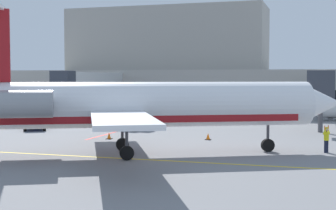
{
  "coord_description": "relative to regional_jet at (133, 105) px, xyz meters",
  "views": [
    {
      "loc": [
        11.56,
        -30.09,
        5.23
      ],
      "look_at": [
        0.01,
        7.2,
        3.0
      ],
      "focal_mm": 53.88,
      "sensor_mm": 36.0,
      "label": 1
    }
  ],
  "objects": [
    {
      "name": "baggage_tug",
      "position": [
        -5.45,
        15.1,
        -2.35
      ],
      "size": [
        2.26,
        3.33,
        2.21
      ],
      "color": "#1E4CB2",
      "rests_on": "ground"
    },
    {
      "name": "jet_bridge_west",
      "position": [
        11.77,
        26.39,
        1.07
      ],
      "size": [
        2.4,
        23.78,
        5.76
      ],
      "color": "silver",
      "rests_on": "ground"
    },
    {
      "name": "regional_jet",
      "position": [
        0.0,
        0.0,
        0.0
      ],
      "size": [
        27.31,
        20.72,
        9.57
      ],
      "color": "white",
      "rests_on": "ground"
    },
    {
      "name": "jet_bridge_east",
      "position": [
        -17.5,
        29.4,
        1.18
      ],
      "size": [
        2.4,
        17.87,
        5.88
      ],
      "color": "silver",
      "rests_on": "ground"
    },
    {
      "name": "ground",
      "position": [
        0.46,
        -0.95,
        -3.38
      ],
      "size": [
        120.0,
        120.0,
        0.11
      ],
      "color": "slate"
    },
    {
      "name": "marshaller",
      "position": [
        12.25,
        4.9,
        -2.38
      ],
      "size": [
        0.52,
        0.75,
        1.87
      ],
      "color": "#191E33",
      "rests_on": "ground"
    },
    {
      "name": "safety_cone_bravo",
      "position": [
        2.97,
        9.37,
        -3.08
      ],
      "size": [
        0.47,
        0.47,
        0.55
      ],
      "color": "orange",
      "rests_on": "ground"
    },
    {
      "name": "terminal_building",
      "position": [
        -9.62,
        48.18,
        2.76
      ],
      "size": [
        68.02,
        17.13,
        16.56
      ],
      "color": "#ADA89E",
      "rests_on": "ground"
    },
    {
      "name": "pushback_tractor",
      "position": [
        -15.09,
        12.16,
        -2.42
      ],
      "size": [
        3.38,
        3.79,
        1.99
      ],
      "color": "#19389E",
      "rests_on": "ground"
    },
    {
      "name": "safety_cone_alpha",
      "position": [
        -5.03,
        7.4,
        -3.08
      ],
      "size": [
        0.47,
        0.47,
        0.55
      ],
      "color": "orange",
      "rests_on": "ground"
    }
  ]
}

